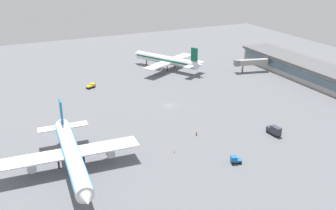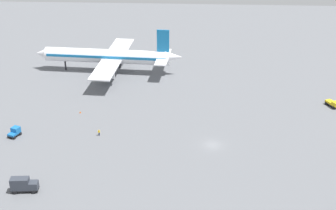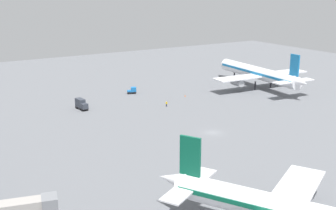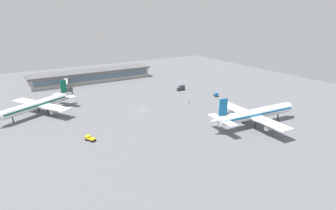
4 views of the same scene
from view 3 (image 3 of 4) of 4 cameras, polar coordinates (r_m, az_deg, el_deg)
ground at (r=118.50m, az=5.78°, el=-3.59°), size 288.00×288.00×0.00m
airplane_at_gate at (r=171.42m, az=11.66°, el=4.05°), size 50.44×40.49×15.34m
baggage_tug at (r=160.05m, az=-4.62°, el=1.90°), size 3.12×3.66×2.30m
catering_truck at (r=141.93m, az=-11.15°, el=0.12°), size 5.76×2.67×3.30m
ground_crew_worker at (r=142.66m, az=-0.19°, el=0.14°), size 0.53×0.53×1.67m
safety_cone_near_gate at (r=155.55m, az=2.23°, el=1.22°), size 0.44×0.44×0.60m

